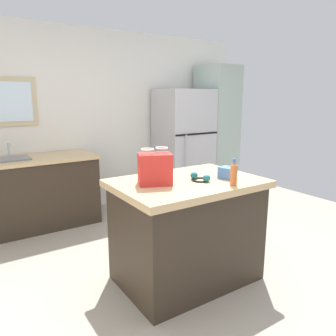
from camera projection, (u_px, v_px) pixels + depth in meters
ground at (210, 279)px, 2.95m from camera, size 6.10×6.10×0.00m
back_wall at (97, 120)px, 4.74m from camera, size 4.82×0.13×2.53m
kitchen_island at (187, 230)px, 2.87m from camera, size 1.23×0.86×0.91m
refrigerator at (184, 145)px, 5.16m from camera, size 0.79×0.71×1.71m
tall_cabinet at (216, 131)px, 5.48m from camera, size 0.51×0.64×2.09m
sink_counter at (34, 192)px, 4.05m from camera, size 1.51×0.68×1.07m
shopping_bag at (155, 169)px, 2.62m from camera, size 0.31×0.27×0.30m
small_box at (227, 173)px, 2.82m from camera, size 0.14×0.15×0.10m
bottle at (234, 174)px, 2.59m from camera, size 0.06×0.06×0.22m
ear_defenders at (200, 178)px, 2.75m from camera, size 0.18×0.20×0.06m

